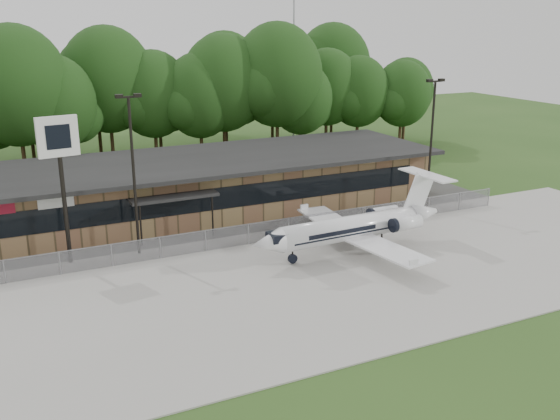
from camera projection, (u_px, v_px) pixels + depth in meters
ground at (337, 356)px, 27.98m from camera, size 160.00×160.00×0.00m
apron at (264, 289)px, 34.87m from camera, size 64.00×18.00×0.08m
parking_lot at (199, 229)px, 44.78m from camera, size 50.00×9.00×0.06m
terminal at (179, 186)px, 47.98m from camera, size 41.00×11.65×4.30m
fence at (220, 239)px, 40.69m from camera, size 46.00×0.04×1.52m
treeline at (124, 93)px, 62.00m from camera, size 72.00×12.00×15.00m
radio_mast at (294, 37)px, 74.80m from camera, size 0.20×0.20×25.00m
light_pole_mid at (133, 164)px, 38.39m from camera, size 1.55×0.30×10.23m
light_pole_right at (432, 135)px, 47.90m from camera, size 1.55×0.30×10.23m
business_jet at (356, 228)px, 39.95m from camera, size 14.02×12.47×4.73m
pole_sign at (59, 153)px, 36.61m from camera, size 2.41×0.61×9.14m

